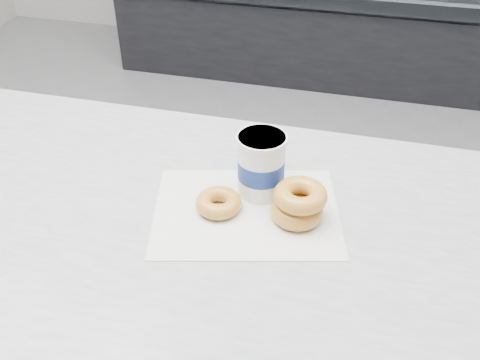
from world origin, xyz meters
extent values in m
plane|color=gray|center=(0.00, 0.00, 0.00)|extent=(5.00, 5.00, 0.00)
cube|color=#B7B7BC|center=(0.00, -0.60, 0.88)|extent=(3.06, 0.76, 0.04)
cube|color=black|center=(0.00, 2.10, 0.25)|extent=(2.40, 0.70, 0.50)
cube|color=silver|center=(0.23, -0.55, 0.90)|extent=(0.39, 0.34, 0.00)
torus|color=#E0903D|center=(0.18, -0.55, 0.92)|extent=(0.10, 0.10, 0.03)
torus|color=#E0903D|center=(0.32, -0.54, 0.92)|extent=(0.10, 0.10, 0.03)
torus|color=#E0903D|center=(0.32, -0.54, 0.95)|extent=(0.12, 0.12, 0.03)
cylinder|color=white|center=(0.24, -0.48, 0.96)|extent=(0.09, 0.09, 0.13)
cylinder|color=white|center=(0.24, -0.48, 1.02)|extent=(0.09, 0.09, 0.01)
cylinder|color=navy|center=(0.24, -0.48, 0.96)|extent=(0.09, 0.09, 0.04)
camera|label=1|loc=(0.41, -1.29, 1.53)|focal=40.00mm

